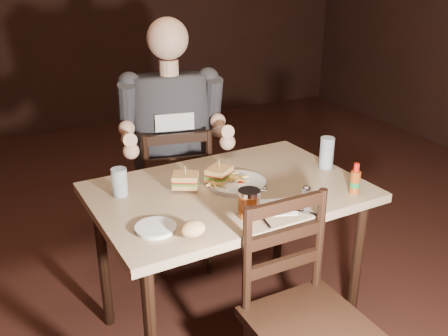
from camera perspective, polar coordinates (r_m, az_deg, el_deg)
name	(u,v)px	position (r m, az deg, el deg)	size (l,w,h in m)	color
room_shell	(233,39)	(2.22, 1.01, 14.53)	(7.00, 7.00, 7.00)	black
main_table	(229,205)	(2.27, 0.53, -4.22)	(1.25, 0.88, 0.77)	tan
chair_far	(174,196)	(2.91, -5.72, -3.24)	(0.41, 0.45, 0.90)	black
chair_near	(310,326)	(1.98, 9.78, -17.33)	(0.42, 0.45, 0.90)	black
diner	(172,114)	(2.68, -5.96, 6.14)	(0.57, 0.45, 0.99)	#2F2C31
dinner_plate	(237,184)	(2.26, 1.47, -1.81)	(0.26, 0.26, 0.01)	white
sandwich_left	(185,176)	(2.20, -4.43, -0.95)	(0.11, 0.09, 0.10)	#DC9E54
sandwich_right	(219,170)	(2.26, -0.57, -0.26)	(0.11, 0.09, 0.10)	#DC9E54
fries_pile	(226,179)	(2.25, 0.18, -1.27)	(0.22, 0.15, 0.04)	#F3C45E
ketchup_dollop	(241,182)	(2.25, 1.93, -1.60)	(0.04, 0.04, 0.01)	maroon
glass_left	(120,182)	(2.19, -11.84, -1.60)	(0.07, 0.07, 0.12)	silver
glass_right	(327,153)	(2.48, 11.65, 1.70)	(0.07, 0.07, 0.16)	silver
hot_sauce	(355,178)	(2.24, 14.79, -1.15)	(0.04, 0.04, 0.14)	#88370F
salt_shaker	(306,195)	(2.13, 9.36, -3.01)	(0.04, 0.04, 0.07)	white
pepper_shaker	(307,204)	(2.06, 9.43, -4.11)	(0.03, 0.03, 0.06)	#38332D
syrup_dispenser	(249,204)	(1.97, 2.87, -4.08)	(0.09, 0.09, 0.11)	#88370F
napkin	(274,207)	(2.07, 5.78, -4.49)	(0.16, 0.15, 0.00)	white
knife	(295,211)	(2.05, 8.12, -4.83)	(0.01, 0.22, 0.01)	silver
fork	(262,218)	(1.98, 4.38, -5.76)	(0.01, 0.16, 0.00)	silver
side_plate	(156,229)	(1.92, -7.80, -6.90)	(0.15, 0.15, 0.01)	white
bread_roll	(193,229)	(1.83, -3.61, -6.96)	(0.10, 0.08, 0.06)	tan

